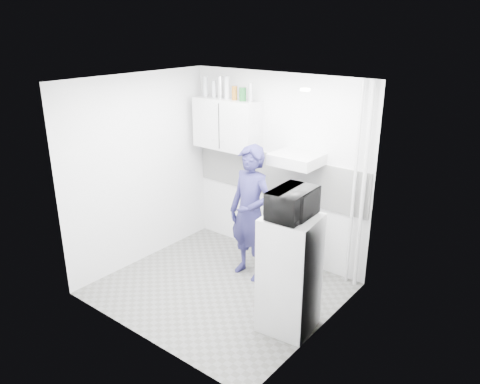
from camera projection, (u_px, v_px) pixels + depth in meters
The scene contains 24 objects.
floor at pixel (220, 289), 5.96m from camera, with size 2.80×2.80×0.00m, color #54544E.
ceiling at pixel (216, 81), 5.07m from camera, with size 2.80×2.80×0.00m, color white.
wall_back at pixel (277, 169), 6.44m from camera, with size 2.80×2.80×0.00m, color white.
wall_left at pixel (140, 171), 6.33m from camera, with size 2.60×2.60×0.00m, color white.
wall_right at pixel (323, 223), 4.70m from camera, with size 2.60×2.60×0.00m, color white.
person at pixel (251, 213), 6.00m from camera, with size 0.65×0.43×1.78m, color #22204F.
stove at pixel (298, 246), 6.26m from camera, with size 0.46×0.46×0.74m, color silver.
fridge at pixel (290, 274), 5.01m from camera, with size 0.55×0.55×1.33m, color silver.
stove_top at pixel (299, 220), 6.13m from camera, with size 0.44×0.44×0.03m, color black.
saucepan at pixel (297, 213), 6.20m from camera, with size 0.20×0.20×0.11m, color silver.
microwave at pixel (293, 203), 4.73m from camera, with size 0.37×0.54×0.30m, color black.
bottle_a at pixel (205, 86), 6.62m from camera, with size 0.06×0.06×0.28m, color #B2B7BC.
bottle_b at pixel (214, 89), 6.53m from camera, with size 0.06×0.06×0.23m, color #B2B7BC.
bottle_c at pixel (220, 87), 6.45m from camera, with size 0.07×0.07×0.30m, color silver.
bottle_d at pixel (227, 88), 6.38m from camera, with size 0.07×0.07×0.31m, color #B2B7BC.
canister_a at pixel (235, 93), 6.32m from camera, with size 0.08×0.08×0.19m, color brown.
canister_b at pixel (243, 94), 6.24m from camera, with size 0.10×0.10×0.18m, color #144C1E.
bottle_e at pixel (250, 93), 6.16m from camera, with size 0.06×0.06×0.25m, color silver.
upper_cabinet at pixel (227, 124), 6.56m from camera, with size 1.00×0.35×0.70m, color silver.
range_hood at pixel (296, 159), 5.90m from camera, with size 0.60×0.50×0.14m, color silver.
backsplash at pixel (277, 176), 6.46m from camera, with size 2.74×0.03×0.60m, color white.
pipe_a at pixel (363, 190), 5.62m from camera, with size 0.05×0.05×2.60m, color silver.
pipe_b at pixel (354, 188), 5.69m from camera, with size 0.04×0.04×2.60m, color silver.
ceiling_spot_fixture at pixel (305, 90), 4.64m from camera, with size 0.10×0.10×0.02m, color white.
Camera 1 is at (3.42, -3.90, 3.21)m, focal length 35.00 mm.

